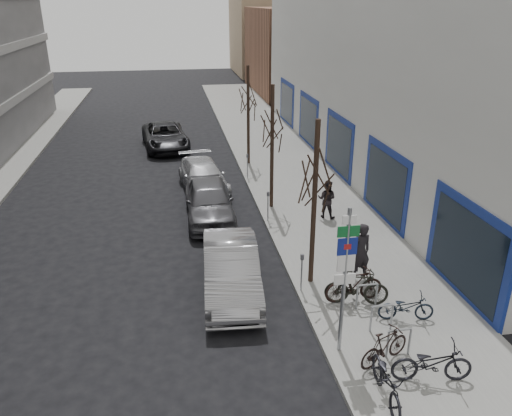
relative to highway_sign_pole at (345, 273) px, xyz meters
name	(u,v)px	position (x,y,z in m)	size (l,w,h in m)	color
ground	(249,364)	(-2.40, 0.01, -2.46)	(120.00, 120.00, 0.00)	black
sidewalk_east	(312,205)	(2.10, 10.01, -2.38)	(5.00, 70.00, 0.15)	slate
commercial_building	(501,70)	(14.60, 16.01, 2.54)	(20.00, 32.00, 10.00)	#B7B7B2
brick_building_far	(314,51)	(10.60, 40.01, 1.54)	(12.00, 14.00, 8.00)	brown
tan_building_far	(286,36)	(11.10, 55.01, 2.04)	(13.00, 12.00, 9.00)	#937A5B
highway_sign_pole	(345,273)	(0.00, 0.00, 0.00)	(0.55, 0.10, 4.20)	gray
bike_rack	(382,315)	(1.40, 0.61, -1.80)	(0.66, 2.26, 0.83)	gray
tree_near	(316,166)	(0.20, 3.51, 1.65)	(1.80, 1.80, 5.50)	black
tree_mid	(272,118)	(0.20, 10.01, 1.65)	(1.80, 1.80, 5.50)	black
tree_far	(248,92)	(0.20, 16.51, 1.65)	(1.80, 1.80, 5.50)	black
meter_front	(302,269)	(-0.25, 3.01, -1.54)	(0.10, 0.08, 1.27)	gray
meter_mid	(268,203)	(-0.25, 8.51, -1.54)	(0.10, 0.08, 1.27)	gray
meter_back	(247,164)	(-0.25, 14.01, -1.54)	(0.10, 0.08, 1.27)	gray
bike_near_left	(387,378)	(0.50, -1.83, -1.72)	(0.58, 1.93, 1.18)	black
bike_near_right	(385,346)	(0.94, -0.66, -1.82)	(0.48, 1.62, 0.98)	black
bike_mid_curb	(406,305)	(2.30, 0.98, -1.82)	(0.48, 1.59, 0.97)	black
bike_mid_inner	(357,287)	(1.18, 1.98, -1.72)	(0.57, 1.93, 1.17)	black
bike_far_curb	(432,360)	(1.79, -1.46, -1.71)	(0.59, 1.95, 1.19)	black
bike_far_inner	(354,285)	(1.16, 2.16, -1.75)	(0.55, 1.85, 1.12)	black
parked_car_front	(231,269)	(-2.40, 3.55, -1.66)	(1.69, 4.86, 1.60)	#96959A
parked_car_mid	(209,201)	(-2.60, 9.45, -1.63)	(1.96, 4.87, 1.66)	#4D4D52
parked_car_back	(203,177)	(-2.60, 12.94, -1.75)	(2.00, 4.91, 1.43)	#A5A6AA
lane_car	(165,136)	(-4.39, 20.96, -1.69)	(2.56, 5.54, 1.54)	black
pedestrian_near	(360,252)	(1.80, 3.40, -1.32)	(0.72, 0.47, 1.97)	black
pedestrian_far	(327,199)	(2.24, 8.43, -1.48)	(0.61, 0.41, 1.66)	black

